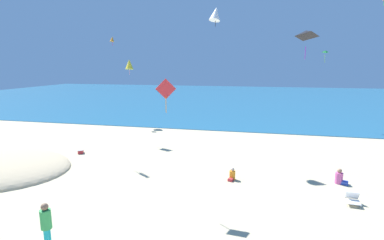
{
  "coord_description": "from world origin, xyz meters",
  "views": [
    {
      "loc": [
        3.08,
        -5.75,
        6.19
      ],
      "look_at": [
        0.0,
        7.85,
        3.57
      ],
      "focal_mm": 27.46,
      "sensor_mm": 36.0,
      "label": 1
    }
  ],
  "objects_px": {
    "beach_chair_far_left": "(353,199)",
    "kite_green": "(325,52)",
    "kite_black": "(306,34)",
    "person_1": "(46,224)",
    "kite_white": "(215,14)",
    "kite_yellow": "(129,64)",
    "kite_orange": "(112,39)",
    "cooler_box": "(81,151)",
    "person_3": "(340,178)",
    "kite_red": "(166,89)",
    "person_5": "(232,175)"
  },
  "relations": [
    {
      "from": "person_3",
      "to": "kite_green",
      "type": "height_order",
      "value": "kite_green"
    },
    {
      "from": "beach_chair_far_left",
      "to": "kite_red",
      "type": "relative_size",
      "value": 0.47
    },
    {
      "from": "cooler_box",
      "to": "kite_green",
      "type": "bearing_deg",
      "value": 37.04
    },
    {
      "from": "beach_chair_far_left",
      "to": "kite_red",
      "type": "distance_m",
      "value": 9.75
    },
    {
      "from": "kite_white",
      "to": "kite_red",
      "type": "bearing_deg",
      "value": -97.96
    },
    {
      "from": "person_3",
      "to": "kite_yellow",
      "type": "height_order",
      "value": "kite_yellow"
    },
    {
      "from": "kite_white",
      "to": "kite_yellow",
      "type": "height_order",
      "value": "kite_white"
    },
    {
      "from": "beach_chair_far_left",
      "to": "kite_green",
      "type": "relative_size",
      "value": 0.56
    },
    {
      "from": "person_1",
      "to": "kite_orange",
      "type": "distance_m",
      "value": 24.55
    },
    {
      "from": "person_1",
      "to": "person_5",
      "type": "relative_size",
      "value": 2.59
    },
    {
      "from": "kite_yellow",
      "to": "kite_white",
      "type": "bearing_deg",
      "value": -41.26
    },
    {
      "from": "cooler_box",
      "to": "kite_black",
      "type": "distance_m",
      "value": 16.43
    },
    {
      "from": "person_1",
      "to": "kite_white",
      "type": "distance_m",
      "value": 15.34
    },
    {
      "from": "person_1",
      "to": "person_3",
      "type": "bearing_deg",
      "value": 15.77
    },
    {
      "from": "cooler_box",
      "to": "kite_black",
      "type": "relative_size",
      "value": 0.45
    },
    {
      "from": "kite_white",
      "to": "kite_orange",
      "type": "xyz_separation_m",
      "value": [
        -12.3,
        9.37,
        -0.58
      ]
    },
    {
      "from": "kite_white",
      "to": "kite_orange",
      "type": "relative_size",
      "value": 1.31
    },
    {
      "from": "kite_white",
      "to": "kite_yellow",
      "type": "relative_size",
      "value": 0.77
    },
    {
      "from": "beach_chair_far_left",
      "to": "kite_black",
      "type": "xyz_separation_m",
      "value": [
        -2.49,
        -0.01,
        7.25
      ]
    },
    {
      "from": "person_3",
      "to": "kite_white",
      "type": "height_order",
      "value": "kite_white"
    },
    {
      "from": "kite_orange",
      "to": "kite_white",
      "type": "bearing_deg",
      "value": -37.32
    },
    {
      "from": "kite_orange",
      "to": "kite_black",
      "type": "bearing_deg",
      "value": -42.39
    },
    {
      "from": "person_1",
      "to": "kite_yellow",
      "type": "xyz_separation_m",
      "value": [
        -6.59,
        21.3,
        5.25
      ]
    },
    {
      "from": "person_3",
      "to": "kite_yellow",
      "type": "bearing_deg",
      "value": 158.73
    },
    {
      "from": "kite_black",
      "to": "person_5",
      "type": "bearing_deg",
      "value": 150.92
    },
    {
      "from": "kite_yellow",
      "to": "kite_black",
      "type": "bearing_deg",
      "value": -45.31
    },
    {
      "from": "beach_chair_far_left",
      "to": "kite_red",
      "type": "xyz_separation_m",
      "value": [
        -8.33,
        -1.3,
        4.9
      ]
    },
    {
      "from": "beach_chair_far_left",
      "to": "kite_green",
      "type": "xyz_separation_m",
      "value": [
        1.96,
        18.23,
        7.27
      ]
    },
    {
      "from": "beach_chair_far_left",
      "to": "kite_white",
      "type": "distance_m",
      "value": 13.29
    },
    {
      "from": "cooler_box",
      "to": "kite_white",
      "type": "relative_size",
      "value": 0.45
    },
    {
      "from": "kite_black",
      "to": "kite_orange",
      "type": "distance_m",
      "value": 23.17
    },
    {
      "from": "beach_chair_far_left",
      "to": "kite_orange",
      "type": "height_order",
      "value": "kite_orange"
    },
    {
      "from": "cooler_box",
      "to": "person_3",
      "type": "height_order",
      "value": "person_3"
    },
    {
      "from": "person_1",
      "to": "kite_red",
      "type": "height_order",
      "value": "kite_red"
    },
    {
      "from": "beach_chair_far_left",
      "to": "person_3",
      "type": "xyz_separation_m",
      "value": [
        0.04,
        2.43,
        0.06
      ]
    },
    {
      "from": "person_5",
      "to": "kite_red",
      "type": "xyz_separation_m",
      "value": [
        -2.76,
        -3.01,
        4.88
      ]
    },
    {
      "from": "beach_chair_far_left",
      "to": "kite_yellow",
      "type": "height_order",
      "value": "kite_yellow"
    },
    {
      "from": "person_5",
      "to": "kite_yellow",
      "type": "xyz_separation_m",
      "value": [
        -12.02,
        13.55,
        6.02
      ]
    },
    {
      "from": "kite_green",
      "to": "person_1",
      "type": "bearing_deg",
      "value": -118.11
    },
    {
      "from": "person_5",
      "to": "person_3",
      "type": "bearing_deg",
      "value": 114.23
    },
    {
      "from": "kite_white",
      "to": "kite_yellow",
      "type": "bearing_deg",
      "value": 138.74
    },
    {
      "from": "cooler_box",
      "to": "kite_yellow",
      "type": "distance_m",
      "value": 12.63
    },
    {
      "from": "person_1",
      "to": "kite_red",
      "type": "relative_size",
      "value": 1.15
    },
    {
      "from": "kite_orange",
      "to": "kite_yellow",
      "type": "relative_size",
      "value": 0.59
    },
    {
      "from": "cooler_box",
      "to": "beach_chair_far_left",
      "type": "bearing_deg",
      "value": -14.45
    },
    {
      "from": "kite_orange",
      "to": "kite_red",
      "type": "height_order",
      "value": "kite_orange"
    },
    {
      "from": "person_3",
      "to": "kite_red",
      "type": "bearing_deg",
      "value": -141.21
    },
    {
      "from": "kite_green",
      "to": "kite_orange",
      "type": "bearing_deg",
      "value": -173.0
    },
    {
      "from": "kite_black",
      "to": "kite_green",
      "type": "relative_size",
      "value": 1.03
    },
    {
      "from": "cooler_box",
      "to": "person_1",
      "type": "bearing_deg",
      "value": -61.71
    }
  ]
}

